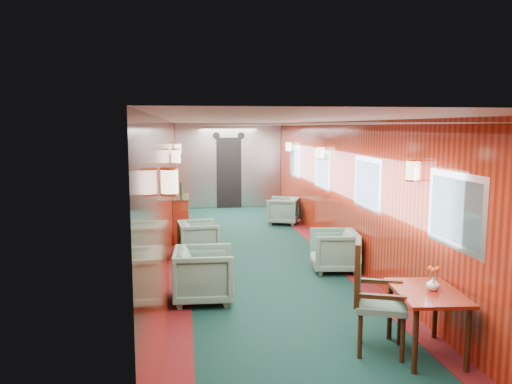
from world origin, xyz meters
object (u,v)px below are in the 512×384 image
(dining_table, at_px, (427,301))
(armchair_left_far, at_px, (199,239))
(credenza, at_px, (181,218))
(side_chair, at_px, (370,292))
(armchair_left_near, at_px, (204,275))
(armchair_right_near, at_px, (334,251))
(armchair_right_far, at_px, (283,211))

(dining_table, bearing_deg, armchair_left_far, 122.90)
(credenza, height_order, armchair_left_far, credenza)
(side_chair, distance_m, armchair_left_near, 2.39)
(credenza, bearing_deg, armchair_left_near, -85.11)
(armchair_left_near, distance_m, armchair_left_far, 2.33)
(dining_table, bearing_deg, armchair_right_near, 96.63)
(armchair_right_far, bearing_deg, side_chair, 17.09)
(side_chair, relative_size, armchair_right_near, 1.60)
(armchair_left_near, distance_m, armchair_right_far, 5.48)
(armchair_right_far, bearing_deg, armchair_left_near, -1.46)
(credenza, distance_m, armchair_right_near, 3.54)
(side_chair, xyz_separation_m, armchair_left_far, (-1.63, 4.06, -0.31))
(side_chair, bearing_deg, armchair_left_near, 153.63)
(side_chair, distance_m, armchair_left_far, 4.38)
(dining_table, height_order, armchair_right_far, dining_table)
(credenza, distance_m, armchair_left_near, 3.68)
(armchair_left_near, bearing_deg, credenza, 7.58)
(credenza, relative_size, armchair_right_near, 1.62)
(credenza, xyz_separation_m, armchair_right_far, (2.39, 1.40, -0.15))
(credenza, relative_size, armchair_left_near, 1.50)
(dining_table, distance_m, armchair_right_far, 6.98)
(armchair_right_near, bearing_deg, side_chair, -2.65)
(armchair_left_far, height_order, armchair_right_far, armchair_left_far)
(armchair_right_near, bearing_deg, dining_table, 7.94)
(credenza, distance_m, armchair_right_far, 2.78)
(credenza, bearing_deg, dining_table, -66.03)
(armchair_left_far, height_order, armchair_right_near, armchair_right_near)
(side_chair, distance_m, credenza, 5.74)
(credenza, bearing_deg, armchair_right_far, 30.35)
(credenza, bearing_deg, armchair_right_near, -46.44)
(dining_table, height_order, credenza, credenza)
(armchair_right_far, bearing_deg, credenza, -38.78)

